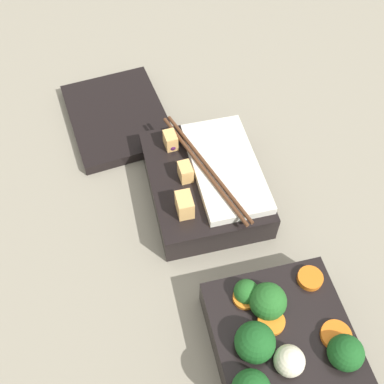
{
  "coord_description": "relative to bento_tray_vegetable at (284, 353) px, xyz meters",
  "views": [
    {
      "loc": [
        -0.24,
        0.13,
        0.52
      ],
      "look_at": [
        0.09,
        0.05,
        0.04
      ],
      "focal_mm": 42.0,
      "sensor_mm": 36.0,
      "label": 1
    }
  ],
  "objects": [
    {
      "name": "ground_plane",
      "position": [
        0.13,
        -0.0,
        -0.03
      ],
      "size": [
        3.0,
        3.0,
        0.0
      ],
      "primitive_type": "plane",
      "color": "gray"
    },
    {
      "name": "bento_lid",
      "position": [
        0.42,
        0.12,
        -0.02
      ],
      "size": [
        0.2,
        0.17,
        0.02
      ],
      "primitive_type": "cube",
      "rotation": [
        0.0,
        0.0,
        0.12
      ],
      "color": "black",
      "rests_on": "ground_plane"
    },
    {
      "name": "bento_tray_vegetable",
      "position": [
        0.0,
        0.0,
        0.0
      ],
      "size": [
        0.19,
        0.15,
        0.08
      ],
      "color": "black",
      "rests_on": "ground_plane"
    },
    {
      "name": "bento_tray_rice",
      "position": [
        0.24,
        0.02,
        -0.0
      ],
      "size": [
        0.2,
        0.15,
        0.07
      ],
      "color": "black",
      "rests_on": "ground_plane"
    }
  ]
}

